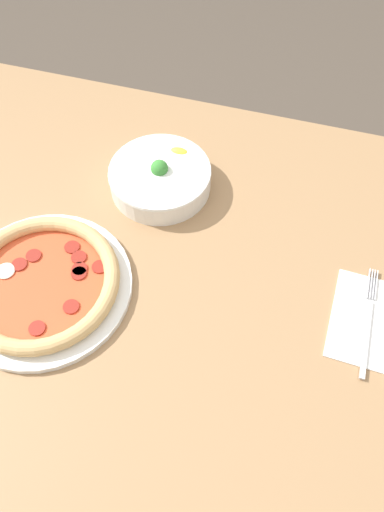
% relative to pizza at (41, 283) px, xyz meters
% --- Properties ---
extents(ground_plane, '(8.00, 8.00, 0.00)m').
position_rel_pizza_xyz_m(ground_plane, '(0.12, 0.06, -0.78)').
color(ground_plane, '#4C4238').
extents(dining_table, '(1.16, 0.94, 0.76)m').
position_rel_pizza_xyz_m(dining_table, '(0.12, 0.06, -0.12)').
color(dining_table, '#99724C').
rests_on(dining_table, ground_plane).
extents(pizza, '(0.30, 0.30, 0.04)m').
position_rel_pizza_xyz_m(pizza, '(0.00, 0.00, 0.00)').
color(pizza, white).
rests_on(pizza, dining_table).
extents(bowl, '(0.19, 0.19, 0.07)m').
position_rel_pizza_xyz_m(bowl, '(0.12, 0.27, 0.01)').
color(bowl, white).
rests_on(bowl, dining_table).
extents(napkin, '(0.17, 0.17, 0.00)m').
position_rel_pizza_xyz_m(napkin, '(0.55, 0.09, -0.02)').
color(napkin, white).
rests_on(napkin, dining_table).
extents(fork, '(0.01, 0.19, 0.00)m').
position_rel_pizza_xyz_m(fork, '(0.52, 0.09, -0.01)').
color(fork, silver).
rests_on(fork, napkin).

